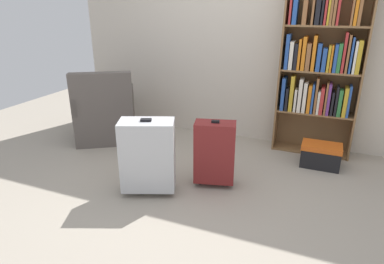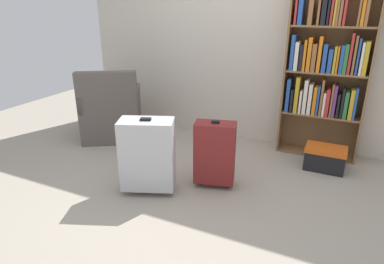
{
  "view_description": "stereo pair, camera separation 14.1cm",
  "coord_description": "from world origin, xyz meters",
  "px_view_note": "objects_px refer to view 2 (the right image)",
  "views": [
    {
      "loc": [
        0.92,
        -2.38,
        1.63
      ],
      "look_at": [
        -0.13,
        0.21,
        0.55
      ],
      "focal_mm": 31.26,
      "sensor_mm": 36.0,
      "label": 1
    },
    {
      "loc": [
        1.05,
        -2.32,
        1.63
      ],
      "look_at": [
        -0.13,
        0.21,
        0.55
      ],
      "focal_mm": 31.26,
      "sensor_mm": 36.0,
      "label": 2
    }
  ],
  "objects_px": {
    "armchair": "(112,114)",
    "storage_box": "(325,158)",
    "mug": "(154,138)",
    "bookshelf": "(326,67)",
    "suitcase_dark_red": "(215,153)",
    "suitcase_silver": "(148,154)"
  },
  "relations": [
    {
      "from": "armchair",
      "to": "storage_box",
      "type": "distance_m",
      "value": 2.58
    },
    {
      "from": "armchair",
      "to": "mug",
      "type": "xyz_separation_m",
      "value": [
        0.57,
        0.08,
        -0.27
      ]
    },
    {
      "from": "armchair",
      "to": "storage_box",
      "type": "xyz_separation_m",
      "value": [
        2.57,
        0.2,
        -0.19
      ]
    },
    {
      "from": "bookshelf",
      "to": "mug",
      "type": "relative_size",
      "value": 15.59
    },
    {
      "from": "armchair",
      "to": "suitcase_dark_red",
      "type": "distance_m",
      "value": 1.75
    },
    {
      "from": "mug",
      "to": "storage_box",
      "type": "relative_size",
      "value": 0.3
    },
    {
      "from": "storage_box",
      "to": "suitcase_silver",
      "type": "height_order",
      "value": "suitcase_silver"
    },
    {
      "from": "armchair",
      "to": "suitcase_silver",
      "type": "relative_size",
      "value": 1.35
    },
    {
      "from": "bookshelf",
      "to": "armchair",
      "type": "relative_size",
      "value": 1.95
    },
    {
      "from": "suitcase_silver",
      "to": "suitcase_dark_red",
      "type": "xyz_separation_m",
      "value": [
        0.51,
        0.35,
        -0.03
      ]
    },
    {
      "from": "armchair",
      "to": "suitcase_dark_red",
      "type": "bearing_deg",
      "value": -20.09
    },
    {
      "from": "bookshelf",
      "to": "suitcase_dark_red",
      "type": "xyz_separation_m",
      "value": [
        -0.79,
        -1.18,
        -0.67
      ]
    },
    {
      "from": "bookshelf",
      "to": "storage_box",
      "type": "xyz_separation_m",
      "value": [
        0.13,
        -0.38,
        -0.87
      ]
    },
    {
      "from": "storage_box",
      "to": "suitcase_silver",
      "type": "xyz_separation_m",
      "value": [
        -1.43,
        -1.15,
        0.24
      ]
    },
    {
      "from": "mug",
      "to": "storage_box",
      "type": "bearing_deg",
      "value": 3.5
    },
    {
      "from": "mug",
      "to": "suitcase_dark_red",
      "type": "bearing_deg",
      "value": -32.26
    },
    {
      "from": "suitcase_dark_red",
      "to": "mug",
      "type": "bearing_deg",
      "value": 147.74
    },
    {
      "from": "mug",
      "to": "suitcase_dark_red",
      "type": "distance_m",
      "value": 1.3
    },
    {
      "from": "bookshelf",
      "to": "storage_box",
      "type": "distance_m",
      "value": 0.96
    },
    {
      "from": "suitcase_dark_red",
      "to": "bookshelf",
      "type": "bearing_deg",
      "value": 56.21
    },
    {
      "from": "mug",
      "to": "storage_box",
      "type": "distance_m",
      "value": 2.0
    },
    {
      "from": "bookshelf",
      "to": "storage_box",
      "type": "height_order",
      "value": "bookshelf"
    }
  ]
}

